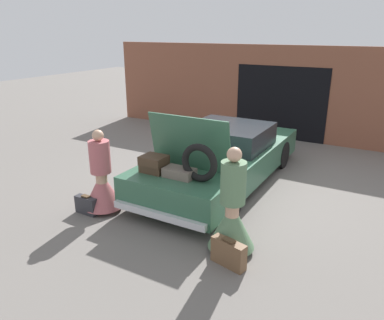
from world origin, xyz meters
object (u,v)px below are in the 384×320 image
Objects in this scene: person_left at (102,183)px; suitcase_beside_left_person at (87,205)px; person_right at (232,216)px; suitcase_beside_right_person at (229,253)px; car at (222,157)px.

person_left reaches higher than suitcase_beside_left_person.
person_right is 0.55m from suitcase_beside_right_person.
car is 2.81m from person_right.
suitcase_beside_left_person is at bearing 176.45° from suitcase_beside_right_person.
person_left is 3.39× the size of suitcase_beside_left_person.
car is 3.02× the size of person_right.
suitcase_beside_right_person is (0.12, -0.37, -0.39)m from person_right.
person_left is 2.77× the size of suitcase_beside_right_person.
person_left is at bearing 88.41° from person_right.
person_right is at bearing -61.85° from car.
person_right is at bearing 108.73° from suitcase_beside_right_person.
person_left is at bearing -118.99° from car.
person_left is 2.65m from person_right.
person_left is at bearing 170.73° from suitcase_beside_right_person.
suitcase_beside_left_person is at bearing 94.02° from person_right.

